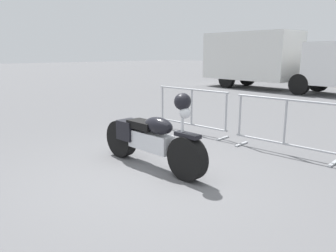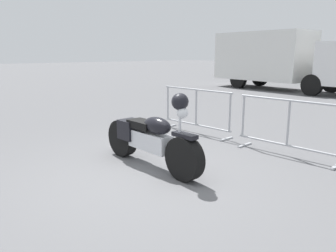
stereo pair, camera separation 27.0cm
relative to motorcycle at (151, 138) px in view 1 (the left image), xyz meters
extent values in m
plane|color=#5B5B5E|center=(0.34, -0.33, -0.50)|extent=(120.00, 120.00, 0.00)
cylinder|color=black|center=(0.83, 0.01, -0.16)|extent=(0.69, 0.20, 0.68)
cylinder|color=black|center=(-0.83, -0.01, -0.16)|extent=(0.69, 0.20, 0.68)
cube|color=silver|center=(0.00, 0.00, -0.06)|extent=(0.90, 0.27, 0.30)
ellipsoid|color=black|center=(0.19, 0.00, 0.24)|extent=(0.60, 0.29, 0.28)
cube|color=black|center=(-0.19, 0.00, 0.20)|extent=(0.56, 0.31, 0.13)
cube|color=black|center=(-0.56, -0.01, 0.05)|extent=(0.39, 0.35, 0.34)
cube|color=black|center=(0.83, 0.01, 0.20)|extent=(0.43, 0.16, 0.06)
cylinder|color=silver|center=(0.72, 0.01, 0.34)|extent=(0.04, 0.04, 0.48)
sphere|color=silver|center=(0.77, 0.01, 0.53)|extent=(0.17, 0.17, 0.17)
sphere|color=black|center=(0.72, 0.01, 0.69)|extent=(0.26, 0.26, 0.26)
cylinder|color=#9EA0A5|center=(-1.19, 2.32, 0.55)|extent=(2.06, 0.15, 0.04)
cylinder|color=#9EA0A5|center=(-1.19, 2.32, -0.30)|extent=(2.06, 0.15, 0.04)
cylinder|color=#9EA0A5|center=(-2.17, 2.27, 0.12)|extent=(0.05, 0.05, 0.85)
cylinder|color=#9EA0A5|center=(-1.19, 2.32, 0.12)|extent=(0.05, 0.05, 0.85)
cylinder|color=#9EA0A5|center=(-0.21, 2.37, 0.12)|extent=(0.05, 0.05, 0.85)
cube|color=#9EA0A5|center=(-2.10, 2.27, -0.49)|extent=(0.08, 0.44, 0.03)
cube|color=#9EA0A5|center=(-0.28, 2.37, -0.49)|extent=(0.08, 0.44, 0.03)
cylinder|color=#9EA0A5|center=(1.19, 2.32, 0.55)|extent=(2.06, 0.15, 0.04)
cylinder|color=#9EA0A5|center=(1.19, 2.32, -0.30)|extent=(2.06, 0.15, 0.04)
cylinder|color=#9EA0A5|center=(0.22, 2.27, 0.12)|extent=(0.05, 0.05, 0.85)
cylinder|color=#9EA0A5|center=(1.19, 2.32, 0.12)|extent=(0.05, 0.05, 0.85)
cube|color=#9EA0A5|center=(0.29, 2.27, -0.49)|extent=(0.08, 0.44, 0.03)
cube|color=#9EA0A5|center=(2.10, 2.37, -0.49)|extent=(0.08, 0.44, 0.03)
cube|color=silver|center=(-6.06, 12.44, 1.23)|extent=(5.09, 2.50, 2.50)
cube|color=silver|center=(-1.76, 12.27, 0.93)|extent=(1.89, 2.26, 1.90)
cylinder|color=black|center=(-2.65, 13.27, -0.02)|extent=(0.97, 0.32, 0.96)
cylinder|color=black|center=(-2.73, 11.34, -0.02)|extent=(0.97, 0.32, 0.96)
cylinder|color=black|center=(-6.87, 13.44, -0.02)|extent=(0.97, 0.32, 0.96)
cylinder|color=black|center=(-6.95, 11.51, -0.02)|extent=(0.97, 0.32, 0.96)
cube|color=black|center=(-10.35, 19.29, 0.11)|extent=(1.85, 4.38, 0.71)
cube|color=#1E232B|center=(-10.36, 19.14, 0.72)|extent=(1.67, 2.25, 0.51)
cylinder|color=black|center=(-11.07, 20.69, -0.18)|extent=(0.23, 0.65, 0.65)
cylinder|color=black|center=(-9.58, 20.66, -0.18)|extent=(0.23, 0.65, 0.65)
cylinder|color=black|center=(-11.12, 17.91, -0.18)|extent=(0.23, 0.65, 0.65)
cylinder|color=black|center=(-9.64, 17.88, -0.18)|extent=(0.23, 0.65, 0.65)
cube|color=tan|center=(-7.65, 18.65, 0.09)|extent=(1.78, 4.21, 0.68)
cube|color=#1E232B|center=(-7.66, 18.50, 0.67)|extent=(1.60, 2.17, 0.49)
cylinder|color=black|center=(-8.34, 20.00, -0.19)|extent=(0.23, 0.63, 0.62)
cylinder|color=black|center=(-6.92, 19.97, -0.19)|extent=(0.23, 0.63, 0.62)
cylinder|color=black|center=(-8.39, 17.32, -0.19)|extent=(0.23, 0.63, 0.62)
cylinder|color=black|center=(-6.96, 17.30, -0.19)|extent=(0.23, 0.63, 0.62)
cube|color=#236B38|center=(-4.96, 18.71, 0.13)|extent=(1.91, 4.53, 0.73)
cube|color=#1E232B|center=(-4.96, 18.56, 0.76)|extent=(1.72, 2.33, 0.52)
cylinder|color=black|center=(-5.70, 20.17, -0.17)|extent=(0.24, 0.67, 0.67)
cylinder|color=black|center=(-5.75, 17.29, -0.17)|extent=(0.24, 0.67, 0.67)
cylinder|color=black|center=(-4.21, 17.26, -0.17)|extent=(0.24, 0.67, 0.67)
cylinder|color=#262838|center=(-3.77, 14.44, -0.08)|extent=(0.29, 0.29, 0.85)
cylinder|color=maroon|center=(-3.77, 14.44, 0.66)|extent=(0.42, 0.42, 0.62)
sphere|color=tan|center=(-3.77, 14.44, 1.08)|extent=(0.22, 0.22, 0.22)
camera|label=1|loc=(4.04, -3.45, 1.40)|focal=35.00mm
camera|label=2|loc=(4.23, -3.25, 1.40)|focal=35.00mm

